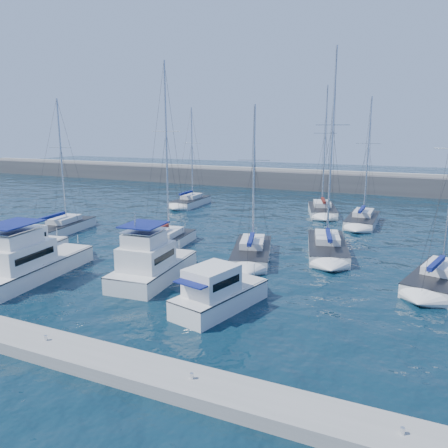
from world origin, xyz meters
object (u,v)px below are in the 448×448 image
at_px(sailboat_mid_c, 252,252).
at_px(sailboat_mid_e, 439,278).
at_px(motor_yacht_stbd_outer, 218,295).
at_px(sailboat_back_a, 190,202).
at_px(motor_yacht_stbd_inner, 151,265).
at_px(sailboat_back_c, 362,220).
at_px(sailboat_mid_b, 166,241).
at_px(motor_yacht_port_outer, 30,249).
at_px(sailboat_mid_a, 62,227).
at_px(sailboat_mid_d, 327,247).
at_px(sailboat_back_b, 322,210).
at_px(motor_yacht_port_inner, 27,264).

height_order(sailboat_mid_c, sailboat_mid_e, sailboat_mid_e).
bearing_deg(motor_yacht_stbd_outer, sailboat_back_a, 135.32).
distance_m(motor_yacht_stbd_inner, sailboat_back_a, 31.08).
bearing_deg(sailboat_back_c, sailboat_mid_b, -130.86).
height_order(motor_yacht_port_outer, sailboat_back_a, sailboat_back_a).
bearing_deg(sailboat_back_a, motor_yacht_stbd_inner, -68.02).
xyz_separation_m(sailboat_mid_b, sailboat_back_c, (15.10, 17.53, -0.04)).
xyz_separation_m(sailboat_mid_a, sailboat_mid_e, (35.49, -1.45, 0.02)).
height_order(sailboat_mid_b, sailboat_mid_e, sailboat_mid_b).
bearing_deg(sailboat_back_a, sailboat_mid_b, -68.77).
bearing_deg(sailboat_mid_a, motor_yacht_stbd_outer, -33.94).
distance_m(sailboat_mid_b, sailboat_mid_d, 14.43).
bearing_deg(sailboat_mid_e, sailboat_mid_b, -168.00).
relative_size(motor_yacht_stbd_inner, motor_yacht_stbd_outer, 1.17).
xyz_separation_m(motor_yacht_port_outer, sailboat_mid_c, (16.35, 8.12, -0.44)).
xyz_separation_m(motor_yacht_port_outer, motor_yacht_stbd_outer, (18.31, -2.77, -0.00)).
relative_size(sailboat_mid_c, sailboat_back_c, 0.89).
distance_m(motor_yacht_port_outer, sailboat_mid_c, 18.26).
height_order(sailboat_mid_a, sailboat_mid_e, sailboat_mid_e).
height_order(motor_yacht_stbd_inner, sailboat_mid_b, sailboat_mid_b).
relative_size(motor_yacht_stbd_inner, sailboat_mid_e, 0.54).
distance_m(motor_yacht_port_outer, sailboat_back_c, 34.43).
bearing_deg(sailboat_back_b, sailboat_mid_e, -76.51).
bearing_deg(sailboat_back_a, sailboat_back_c, -8.35).
relative_size(sailboat_mid_b, sailboat_back_b, 1.03).
distance_m(motor_yacht_port_inner, sailboat_mid_c, 17.29).
distance_m(sailboat_back_b, sailboat_back_c, 6.86).
xyz_separation_m(sailboat_mid_c, sailboat_back_c, (6.71, 17.45, 0.01)).
xyz_separation_m(motor_yacht_stbd_inner, sailboat_mid_c, (4.50, 8.24, -0.63)).
relative_size(sailboat_mid_a, sailboat_mid_d, 0.79).
bearing_deg(sailboat_mid_d, sailboat_back_c, 70.16).
bearing_deg(sailboat_mid_c, motor_yacht_stbd_inner, -135.19).
bearing_deg(motor_yacht_port_inner, sailboat_mid_b, 62.69).
bearing_deg(motor_yacht_stbd_inner, sailboat_mid_a, 147.76).
distance_m(motor_yacht_port_inner, sailboat_mid_e, 28.93).
bearing_deg(motor_yacht_port_outer, sailboat_mid_b, 34.68).
bearing_deg(sailboat_mid_c, sailboat_mid_a, 162.12).
height_order(motor_yacht_port_inner, sailboat_mid_a, sailboat_mid_a).
relative_size(sailboat_mid_c, sailboat_back_a, 0.93).
height_order(motor_yacht_stbd_inner, sailboat_back_c, sailboat_back_c).
relative_size(motor_yacht_stbd_inner, sailboat_mid_c, 0.63).
relative_size(motor_yacht_port_outer, sailboat_mid_c, 0.52).
relative_size(sailboat_mid_e, sailboat_back_b, 0.92).
distance_m(motor_yacht_stbd_inner, sailboat_back_b, 30.41).
distance_m(sailboat_mid_b, sailboat_mid_c, 8.39).
xyz_separation_m(sailboat_mid_c, sailboat_back_b, (1.26, 21.61, 0.03)).
height_order(sailboat_mid_a, sailboat_mid_c, sailboat_mid_a).
distance_m(motor_yacht_stbd_outer, sailboat_back_a, 36.42).
height_order(motor_yacht_port_inner, sailboat_mid_c, sailboat_mid_c).
relative_size(sailboat_mid_c, sailboat_back_b, 0.80).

